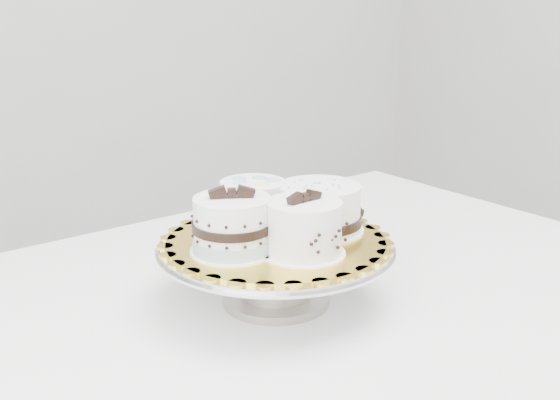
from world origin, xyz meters
TOP-DOWN VIEW (x-y plane):
  - table at (-0.07, 0.07)m, footprint 1.33×0.94m
  - cake_stand at (-0.10, 0.04)m, footprint 0.34×0.34m
  - cake_board at (-0.10, 0.04)m, footprint 0.37×0.37m
  - cake_swirl at (-0.10, -0.03)m, footprint 0.11×0.11m
  - cake_banded at (-0.17, 0.03)m, footprint 0.14×0.14m
  - cake_dots at (-0.09, 0.10)m, footprint 0.12×0.12m
  - cake_ribbon at (-0.02, 0.04)m, footprint 0.14×0.13m

SIDE VIEW (x-z plane):
  - table at x=-0.07m, z-range 0.30..1.05m
  - cake_stand at x=-0.10m, z-range 0.77..0.86m
  - cake_board at x=-0.10m, z-range 0.84..0.85m
  - cake_ribbon at x=-0.02m, z-range 0.84..0.91m
  - cake_banded at x=-0.17m, z-range 0.83..0.93m
  - cake_swirl at x=-0.10m, z-range 0.84..0.93m
  - cake_dots at x=-0.09m, z-range 0.85..0.92m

